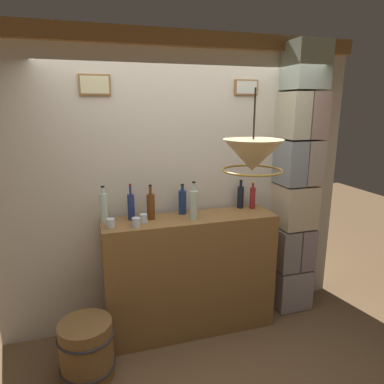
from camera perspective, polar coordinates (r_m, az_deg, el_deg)
name	(u,v)px	position (r m, az deg, el deg)	size (l,w,h in m)	color
panelled_rear_partition	(182,177)	(3.35, -1.67, 2.56)	(3.47, 0.15, 2.79)	beige
stone_pillar	(295,185)	(3.69, 16.62, 1.14)	(0.40, 0.40, 2.72)	#A29797
bar_shelf_unit	(190,275)	(3.39, -0.25, -13.45)	(1.60, 0.41, 1.15)	olive
liquor_bottle_amaro	(194,204)	(3.08, 0.28, -2.04)	(0.07, 0.07, 0.35)	silver
liquor_bottle_tequila	(131,206)	(3.11, -10.01, -2.35)	(0.06, 0.06, 0.33)	navy
liquor_bottle_vermouth	(240,196)	(3.47, 7.99, -0.73)	(0.06, 0.06, 0.28)	black
liquor_bottle_sherry	(104,207)	(3.09, -14.32, -2.45)	(0.06, 0.06, 0.33)	silver
liquor_bottle_vodka	(151,206)	(3.11, -6.81, -2.31)	(0.07, 0.07, 0.32)	brown
liquor_bottle_mezcal	(182,202)	(3.24, -1.59, -1.59)	(0.07, 0.07, 0.29)	navy
liquor_bottle_gin	(253,197)	(3.46, 9.94, -0.89)	(0.05, 0.05, 0.27)	maroon
glass_tumbler_rocks	(110,223)	(2.98, -13.29, -5.01)	(0.07, 0.07, 0.08)	silver
glass_tumbler_highball	(136,222)	(2.95, -9.18, -4.96)	(0.07, 0.07, 0.08)	silver
glass_tumbler_shot	(144,218)	(3.05, -7.99, -4.34)	(0.07, 0.07, 0.08)	silver
pendant_lamp	(253,156)	(2.37, 9.96, 5.81)	(0.41, 0.41, 0.55)	beige
wooden_barrel	(87,350)	(3.15, -16.93, -23.64)	(0.45, 0.45, 0.49)	olive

